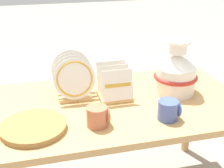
% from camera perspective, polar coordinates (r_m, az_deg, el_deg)
% --- Properties ---
extents(display_table, '(1.41, 0.77, 0.65)m').
position_cam_1_polar(display_table, '(1.69, 0.00, -5.66)').
color(display_table, tan).
rests_on(display_table, ground_plane).
extents(ceramic_vase, '(0.24, 0.24, 0.31)m').
position_cam_1_polar(ceramic_vase, '(1.76, 11.63, 2.24)').
color(ceramic_vase, white).
rests_on(ceramic_vase, display_table).
extents(dish_rack_round_plates, '(0.22, 0.19, 0.24)m').
position_cam_1_polar(dish_rack_round_plates, '(1.69, -7.06, 0.68)').
color(dish_rack_round_plates, tan).
rests_on(dish_rack_round_plates, display_table).
extents(dish_rack_square_plates, '(0.17, 0.18, 0.18)m').
position_cam_1_polar(dish_rack_square_plates, '(1.69, 0.44, -0.79)').
color(dish_rack_square_plates, tan).
rests_on(dish_rack_square_plates, display_table).
extents(wicker_charger_stack, '(0.30, 0.30, 0.03)m').
position_cam_1_polar(wicker_charger_stack, '(1.47, -14.18, -7.67)').
color(wicker_charger_stack, olive).
rests_on(wicker_charger_stack, display_table).
extents(mug_cobalt_glaze, '(0.11, 0.10, 0.10)m').
position_cam_1_polar(mug_cobalt_glaze, '(1.51, 10.34, -4.71)').
color(mug_cobalt_glaze, '#42569E').
rests_on(mug_cobalt_glaze, display_table).
extents(mug_terracotta_glaze, '(0.11, 0.10, 0.10)m').
position_cam_1_polar(mug_terracotta_glaze, '(1.44, -2.57, -5.92)').
color(mug_terracotta_glaze, '#B76647').
rests_on(mug_terracotta_glaze, display_table).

